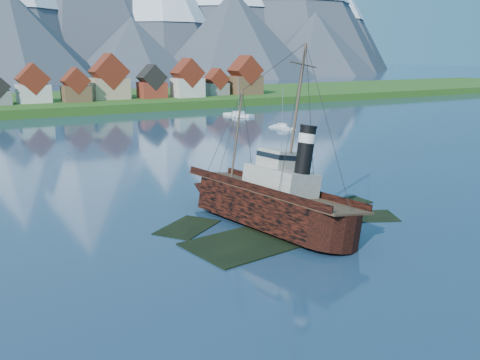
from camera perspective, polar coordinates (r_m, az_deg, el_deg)
ground at (r=63.74m, az=4.06°, el=-5.28°), size 1400.00×1400.00×0.00m
shoal at (r=66.49m, az=4.30°, el=-4.81°), size 31.71×21.24×1.14m
shore_bank at (r=223.52m, az=-21.17°, el=7.29°), size 600.00×80.00×3.20m
seawall at (r=186.24m, az=-19.30°, el=6.39°), size 600.00×2.50×2.00m
tugboat_wreck at (r=65.58m, az=2.17°, el=-2.08°), size 6.73×28.98×22.96m
sailboat_d at (r=148.23m, az=4.51°, el=5.58°), size 4.14×8.96×11.86m
sailboat_e at (r=177.65m, az=-0.16°, el=6.92°), size 6.23×11.74×13.24m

